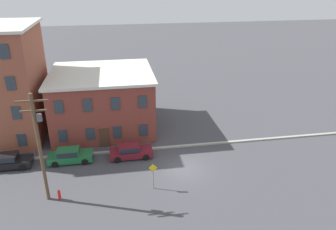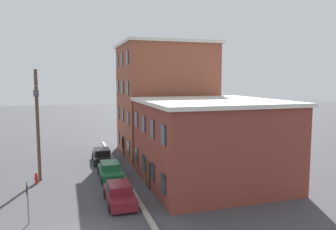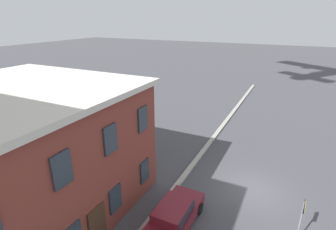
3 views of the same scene
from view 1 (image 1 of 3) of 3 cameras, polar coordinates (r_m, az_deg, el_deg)
The scene contains 9 objects.
ground_plane at distance 32.77m, azimuth 2.88°, elevation -9.39°, with size 200.00×200.00×0.00m, color #424247.
kerb_strip at distance 36.50m, azimuth 1.38°, elevation -5.50°, with size 56.00×0.36×0.16m, color #9E998E.
apartment_midblock at distance 40.79m, azimuth -11.21°, elevation 2.62°, with size 12.06×11.27×7.05m.
car_black at distance 36.27m, azimuth -26.15°, elevation -7.16°, with size 4.40×1.92×1.43m.
car_green at distance 35.01m, azimuth -16.76°, elevation -6.71°, with size 4.40×1.92×1.43m.
car_maroon at distance 34.52m, azimuth -6.56°, elevation -6.22°, with size 4.40×1.92×1.43m.
caution_sign at distance 29.16m, azimuth -2.60°, elevation -9.91°, with size 0.87×0.08×2.63m.
utility_pole at distance 27.92m, azimuth -21.48°, elevation -4.64°, with size 2.40×0.44×9.60m.
fire_hydrant at distance 30.07m, azimuth -18.41°, elevation -13.02°, with size 0.24×0.34×0.96m.
Camera 1 is at (-6.19, -26.80, 17.81)m, focal length 35.00 mm.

